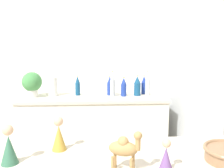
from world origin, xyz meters
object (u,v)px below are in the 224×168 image
Objects in this scene: wise_man_figurine_blue at (59,136)px; back_bottle_3 at (148,84)px; back_bottle_5 at (144,85)px; back_bottle_6 at (110,86)px; wise_man_figurine_purple at (166,157)px; wise_man_figurine_crimson at (9,147)px; refrigerator at (214,96)px; camel_figurine at (125,148)px; back_bottle_1 at (124,87)px; back_bottle_0 at (78,86)px; potted_plant at (32,83)px; paper_towel_roll at (53,87)px; back_bottle_2 at (137,86)px; back_bottle_4 at (113,84)px.

back_bottle_3 is at bearing 66.90° from wise_man_figurine_blue.
back_bottle_6 is at bearing -174.03° from back_bottle_5.
wise_man_figurine_purple is (0.12, -2.18, 0.06)m from back_bottle_6.
wise_man_figurine_crimson is at bearing -116.19° from back_bottle_3.
camel_figurine is (-1.34, -2.05, 0.22)m from refrigerator.
refrigerator is 7.44× the size of back_bottle_1.
back_bottle_6 is at bearing 172.04° from back_bottle_3.
back_bottle_3 reaches higher than wise_man_figurine_blue.
camel_figurine is (0.36, -2.19, 0.10)m from back_bottle_0.
back_bottle_3 is (1.41, 0.01, -0.02)m from potted_plant.
back_bottle_0 reaches higher than paper_towel_roll.
camel_figurine reaches higher than paper_towel_roll.
back_bottle_5 is at bearing 169.02° from refrigerator.
back_bottle_2 is 0.35m from back_bottle_6.
wise_man_figurine_purple is at bearing -26.65° from wise_man_figurine_blue.
back_bottle_3 reaches higher than back_bottle_1.
back_bottle_1 is 1.78× the size of wise_man_figurine_purple.
potted_plant is 1.23× the size of back_bottle_0.
refrigerator is at bearing 48.21° from wise_man_figurine_blue.
back_bottle_1 is 2.10m from wise_man_figurine_purple.
refrigerator is at bearing -5.24° from back_bottle_6.
back_bottle_5 is at bearing 2.28° from back_bottle_0.
wise_man_figurine_blue is (-1.64, -1.83, 0.19)m from refrigerator.
wise_man_figurine_purple reaches higher than back_bottle_5.
back_bottle_5 is (0.41, 0.13, -0.04)m from back_bottle_4.
back_bottle_4 is (0.97, -0.01, -0.02)m from potted_plant.
wise_man_figurine_blue is (0.61, -1.87, 0.02)m from potted_plant.
back_bottle_1 reaches higher than paper_towel_roll.
back_bottle_2 is 1.49× the size of camel_figurine.
potted_plant is (-2.25, 0.04, 0.18)m from refrigerator.
back_bottle_3 is at bearing 2.32° from back_bottle_1.
back_bottle_4 is 2.09m from camel_figurine.
back_bottle_6 is 1.43× the size of wise_man_figurine_crimson.
back_bottle_5 is 0.45m from back_bottle_6.
refrigerator is at bearing 47.09° from wise_man_figurine_crimson.
back_bottle_6 is (0.94, 0.08, -0.06)m from potted_plant.
back_bottle_2 is at bearing -4.78° from back_bottle_0.
back_bottle_0 is at bearing 92.03° from wise_man_figurine_blue.
back_bottle_2 is 0.80× the size of back_bottle_4.
refrigerator reaches higher than back_bottle_4.
paper_towel_roll is at bearing 175.84° from back_bottle_1.
wise_man_figurine_purple is at bearing -95.90° from back_bottle_2.
wise_man_figurine_purple is at bearing -99.31° from back_bottle_3.
back_bottle_5 is at bearing 17.94° from back_bottle_4.
wise_man_figurine_purple is at bearing -98.24° from back_bottle_5.
refrigerator is at bearing -2.11° from back_bottle_1.
wise_man_figurine_crimson is at bearing 169.23° from camel_figurine.
back_bottle_3 is 1.30× the size of back_bottle_5.
potted_plant is 0.97× the size of back_bottle_3.
wise_man_figurine_crimson is (-0.55, -1.99, 0.04)m from back_bottle_4.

